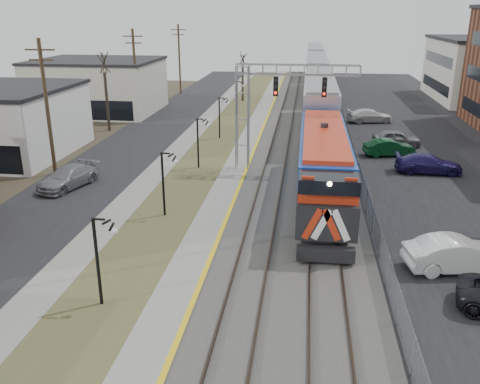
# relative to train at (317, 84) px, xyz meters

# --- Properties ---
(street_west) EXTENTS (7.00, 120.00, 0.04)m
(street_west) POSITION_rel_train_xyz_m (-17.00, -22.05, -2.90)
(street_west) COLOR black
(street_west) RESTS_ON ground
(sidewalk) EXTENTS (2.00, 120.00, 0.08)m
(sidewalk) POSITION_rel_train_xyz_m (-12.50, -22.05, -2.88)
(sidewalk) COLOR gray
(sidewalk) RESTS_ON ground
(grass_median) EXTENTS (4.00, 120.00, 0.06)m
(grass_median) POSITION_rel_train_xyz_m (-9.50, -22.05, -2.89)
(grass_median) COLOR #4B512B
(grass_median) RESTS_ON ground
(platform) EXTENTS (2.00, 120.00, 0.24)m
(platform) POSITION_rel_train_xyz_m (-6.50, -22.05, -2.80)
(platform) COLOR gray
(platform) RESTS_ON ground
(ballast_bed) EXTENTS (8.00, 120.00, 0.20)m
(ballast_bed) POSITION_rel_train_xyz_m (-1.50, -22.05, -2.82)
(ballast_bed) COLOR #595651
(ballast_bed) RESTS_ON ground
(parking_lot) EXTENTS (16.00, 120.00, 0.04)m
(parking_lot) POSITION_rel_train_xyz_m (10.50, -22.05, -2.90)
(parking_lot) COLOR black
(parking_lot) RESTS_ON ground
(platform_edge) EXTENTS (0.24, 120.00, 0.01)m
(platform_edge) POSITION_rel_train_xyz_m (-5.62, -22.05, -2.67)
(platform_edge) COLOR gold
(platform_edge) RESTS_ON platform
(track_near) EXTENTS (1.58, 120.00, 0.15)m
(track_near) POSITION_rel_train_xyz_m (-3.50, -22.05, -2.64)
(track_near) COLOR #2D2119
(track_near) RESTS_ON ballast_bed
(track_far) EXTENTS (1.58, 120.00, 0.15)m
(track_far) POSITION_rel_train_xyz_m (-0.00, -22.05, -2.64)
(track_far) COLOR #2D2119
(track_far) RESTS_ON ballast_bed
(train) EXTENTS (3.00, 85.85, 5.33)m
(train) POSITION_rel_train_xyz_m (0.00, 0.00, 0.00)
(train) COLOR #133EA1
(train) RESTS_ON ground
(signal_gantry) EXTENTS (9.00, 1.07, 8.15)m
(signal_gantry) POSITION_rel_train_xyz_m (-4.28, -29.06, 2.67)
(signal_gantry) COLOR gray
(signal_gantry) RESTS_ON ground
(lampposts) EXTENTS (0.14, 62.14, 4.00)m
(lampposts) POSITION_rel_train_xyz_m (-9.50, -38.76, -0.92)
(lampposts) COLOR black
(lampposts) RESTS_ON ground
(utility_poles) EXTENTS (0.28, 80.28, 10.00)m
(utility_poles) POSITION_rel_train_xyz_m (-20.00, -32.05, 2.08)
(utility_poles) COLOR #4C3823
(utility_poles) RESTS_ON ground
(fence) EXTENTS (0.04, 120.00, 1.60)m
(fence) POSITION_rel_train_xyz_m (2.70, -22.05, -2.12)
(fence) COLOR gray
(fence) RESTS_ON ground
(bare_trees) EXTENTS (12.30, 42.30, 5.95)m
(bare_trees) POSITION_rel_train_xyz_m (-18.16, -18.14, -0.22)
(bare_trees) COLOR #382D23
(bare_trees) RESTS_ON ground
(car_lot_b) EXTENTS (5.22, 2.62, 1.64)m
(car_lot_b) POSITION_rel_train_xyz_m (6.22, -43.96, -2.10)
(car_lot_b) COLOR white
(car_lot_b) RESTS_ON ground
(car_lot_d) EXTENTS (4.99, 2.07, 1.44)m
(car_lot_d) POSITION_rel_train_xyz_m (8.24, -28.06, -2.20)
(car_lot_d) COLOR #211856
(car_lot_d) RESTS_ON ground
(car_lot_e) EXTENTS (4.48, 2.08, 1.49)m
(car_lot_e) POSITION_rel_train_xyz_m (7.10, -20.03, -2.18)
(car_lot_e) COLOR slate
(car_lot_e) RESTS_ON ground
(car_lot_f) EXTENTS (4.49, 2.27, 1.41)m
(car_lot_f) POSITION_rel_train_xyz_m (5.95, -23.42, -2.21)
(car_lot_f) COLOR #0C3D1D
(car_lot_f) RESTS_ON ground
(car_street_b) EXTENTS (3.40, 5.37, 1.45)m
(car_street_b) POSITION_rel_train_xyz_m (-17.61, -34.85, -2.19)
(car_street_b) COLOR gray
(car_street_b) RESTS_ON ground
(car_lot_g) EXTENTS (5.35, 3.08, 1.46)m
(car_lot_g) POSITION_rel_train_xyz_m (5.83, -9.50, -2.19)
(car_lot_g) COLOR silver
(car_lot_g) RESTS_ON ground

